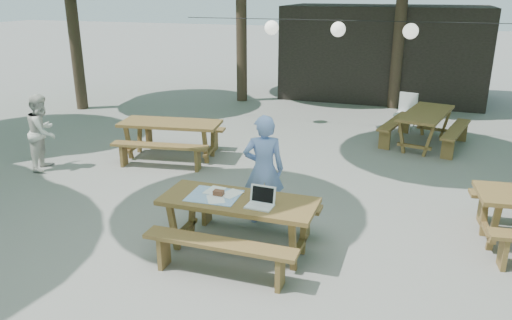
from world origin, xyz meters
The scene contains 11 objects.
ground centered at (0.00, 0.00, 0.00)m, with size 80.00×80.00×0.00m, color slate.
pavilion centered at (0.50, 10.50, 1.40)m, with size 6.00×3.00×2.80m, color black.
main_picnic_table centered at (-0.29, -0.33, 0.39)m, with size 2.00×1.58×0.75m.
picnic_table_nw centered at (-2.96, 2.86, 0.39)m, with size 2.11×1.84×0.75m.
picnic_table_far_e centered at (1.92, 5.42, 0.39)m, with size 1.96×2.20×0.75m.
woman centered at (-0.26, 0.65, 0.81)m, with size 0.59×0.39×1.63m, color #7995DD.
second_person centered at (-4.94, 1.52, 0.72)m, with size 0.70×0.55×1.45m, color silver.
plastic_chair centered at (1.44, 6.55, 0.26)m, with size 0.53×0.53×0.90m.
laptop centered at (0.05, -0.42, 0.81)m, with size 0.35×0.28×0.24m.
tabletop_clutter centered at (-0.61, -0.32, 0.76)m, with size 0.68×0.59×0.08m.
paper_lanterns centered at (-0.19, 6.00, 2.40)m, with size 9.00×0.34×0.38m.
Camera 1 is at (1.80, -5.78, 3.30)m, focal length 35.00 mm.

